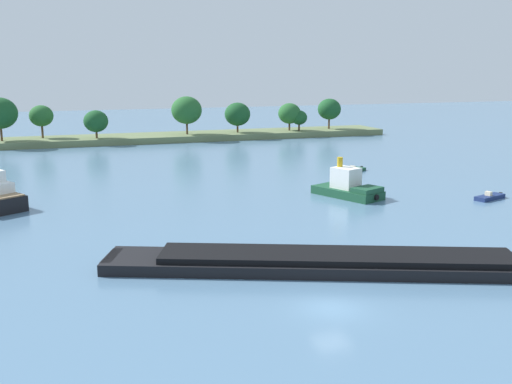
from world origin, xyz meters
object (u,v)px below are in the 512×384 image
object	(u,v)px
fishing_skiff	(354,170)
tugboat	(348,187)
small_motorboat	(490,197)
cargo_barge	(369,261)

from	to	relation	value
fishing_skiff	tugboat	xyz separation A→B (m)	(-9.29, -16.13, 0.96)
fishing_skiff	tugboat	bearing A→B (deg)	-119.93
fishing_skiff	small_motorboat	xyz separation A→B (m)	(6.53, -23.07, 0.03)
small_motorboat	tugboat	size ratio (longest dim) A/B	0.50
tugboat	cargo_barge	bearing A→B (deg)	-113.95
fishing_skiff	small_motorboat	distance (m)	23.97
tugboat	cargo_barge	world-z (taller)	cargo_barge
fishing_skiff	cargo_barge	world-z (taller)	cargo_barge
small_motorboat	cargo_barge	size ratio (longest dim) A/B	0.12
fishing_skiff	small_motorboat	size ratio (longest dim) A/B	1.00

